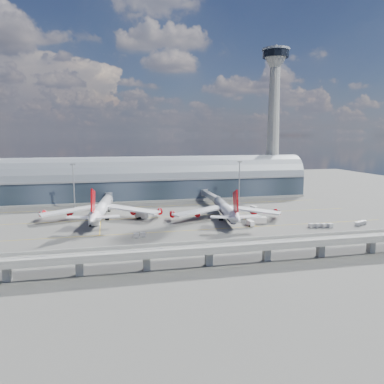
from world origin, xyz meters
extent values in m
plane|color=#474744|center=(0.00, 0.00, 0.00)|extent=(500.00, 500.00, 0.00)
cube|color=gold|center=(0.00, -10.00, 0.01)|extent=(200.00, 0.25, 0.01)
cube|color=gold|center=(0.00, 20.00, 0.01)|extent=(200.00, 0.25, 0.01)
cube|color=gold|center=(0.00, 50.00, 0.01)|extent=(200.00, 0.25, 0.01)
cube|color=gold|center=(-35.00, 30.00, 0.01)|extent=(0.25, 80.00, 0.01)
cube|color=gold|center=(35.00, 30.00, 0.01)|extent=(0.25, 80.00, 0.01)
cube|color=#212C37|center=(0.00, 78.00, 7.00)|extent=(200.00, 28.00, 14.00)
cylinder|color=gray|center=(0.00, 78.00, 14.00)|extent=(200.00, 28.00, 28.00)
cube|color=gray|center=(0.00, 64.00, 14.00)|extent=(200.00, 1.00, 1.20)
cube|color=gray|center=(0.00, 78.00, 0.60)|extent=(200.00, 30.00, 1.20)
cube|color=gray|center=(85.00, 83.00, 4.00)|extent=(18.00, 18.00, 8.00)
cone|color=gray|center=(85.00, 83.00, 45.00)|extent=(10.00, 10.00, 90.00)
cone|color=gray|center=(85.00, 83.00, 92.00)|extent=(16.00, 16.00, 8.00)
cylinder|color=black|center=(85.00, 83.00, 97.00)|extent=(18.00, 18.00, 5.00)
cylinder|color=gray|center=(85.00, 83.00, 100.00)|extent=(19.00, 19.00, 1.50)
cylinder|color=gray|center=(85.00, 83.00, 101.50)|extent=(2.40, 2.40, 3.00)
cube|color=gray|center=(0.00, -55.00, 5.50)|extent=(220.00, 8.50, 1.20)
cube|color=gray|center=(0.00, -59.00, 6.60)|extent=(220.00, 0.40, 1.20)
cube|color=gray|center=(0.00, -51.00, 6.60)|extent=(220.00, 0.40, 1.20)
cube|color=gray|center=(0.00, -56.50, 6.15)|extent=(220.00, 0.12, 0.12)
cube|color=gray|center=(0.00, -53.50, 6.15)|extent=(220.00, 0.12, 0.12)
cube|color=gray|center=(-60.00, -55.00, 2.50)|extent=(2.20, 2.20, 5.00)
cube|color=gray|center=(-40.00, -55.00, 2.50)|extent=(2.20, 2.20, 5.00)
cube|color=gray|center=(-20.00, -55.00, 2.50)|extent=(2.20, 2.20, 5.00)
cube|color=gray|center=(0.00, -55.00, 2.50)|extent=(2.20, 2.20, 5.00)
cube|color=gray|center=(20.00, -55.00, 2.50)|extent=(2.20, 2.20, 5.00)
cube|color=gray|center=(40.00, -55.00, 2.50)|extent=(2.20, 2.20, 5.00)
cube|color=gray|center=(60.00, -55.00, 2.50)|extent=(2.20, 2.20, 5.00)
cylinder|color=gray|center=(-50.00, 55.00, 12.50)|extent=(0.70, 0.70, 25.00)
cube|color=gray|center=(-50.00, 55.00, 25.20)|extent=(3.00, 0.40, 1.00)
cylinder|color=gray|center=(50.00, 55.00, 12.50)|extent=(0.70, 0.70, 25.00)
cube|color=gray|center=(50.00, 55.00, 25.20)|extent=(3.00, 0.40, 1.00)
cylinder|color=white|center=(-34.22, 22.81, 5.55)|extent=(11.65, 47.84, 5.73)
cone|color=white|center=(-30.90, 49.04, 5.55)|extent=(6.59, 7.83, 5.73)
cone|color=white|center=(-37.76, -5.19, 6.27)|extent=(7.04, 11.38, 5.73)
cube|color=#A8070C|center=(-37.42, -2.52, 13.34)|extent=(1.97, 10.70, 11.86)
cube|color=white|center=(-49.31, 22.92, 4.84)|extent=(29.54, 16.95, 2.32)
cube|color=white|center=(-19.57, 19.16, 4.84)|extent=(27.72, 22.50, 2.32)
cylinder|color=#A8070C|center=(-49.64, 24.77, 3.22)|extent=(3.41, 4.80, 2.87)
cylinder|color=#A8070C|center=(-62.86, 26.44, 3.22)|extent=(3.41, 4.80, 2.87)
cylinder|color=#A8070C|center=(-18.79, 20.86, 3.22)|extent=(3.41, 4.80, 2.87)
cylinder|color=#A8070C|center=(-5.57, 19.19, 3.22)|extent=(3.41, 4.80, 2.87)
cylinder|color=gray|center=(-32.11, 39.43, 1.34)|extent=(0.45, 0.45, 2.69)
cylinder|color=gray|center=(-37.51, 19.62, 1.34)|extent=(0.54, 0.54, 2.69)
cylinder|color=gray|center=(-31.82, 18.90, 1.34)|extent=(0.54, 0.54, 2.69)
cylinder|color=black|center=(-37.51, 19.62, 0.49)|extent=(2.12, 1.58, 1.34)
cylinder|color=black|center=(-31.82, 18.90, 0.49)|extent=(2.12, 1.58, 1.34)
cylinder|color=white|center=(26.10, 8.82, 5.21)|extent=(10.30, 43.01, 5.12)
cone|color=white|center=(29.03, 32.64, 5.21)|extent=(5.95, 7.64, 5.12)
cone|color=white|center=(22.95, -16.76, 5.92)|extent=(6.38, 11.14, 5.12)
cube|color=#A8070C|center=(23.27, -14.13, 12.63)|extent=(1.90, 10.56, 11.69)
cube|color=white|center=(12.16, 8.75, 4.50)|extent=(27.40, 16.13, 2.19)
cube|color=white|center=(39.61, 5.37, 4.50)|extent=(25.87, 21.07, 2.19)
cylinder|color=black|center=(26.10, 8.82, 3.80)|extent=(9.00, 38.57, 4.35)
cylinder|color=#A8070C|center=(11.87, 10.57, 2.91)|extent=(3.34, 4.73, 2.83)
cylinder|color=#A8070C|center=(-0.33, 12.07, 2.91)|extent=(3.34, 4.73, 2.83)
cylinder|color=#A8070C|center=(40.33, 7.07, 2.91)|extent=(3.34, 4.73, 2.83)
cylinder|color=#A8070C|center=(52.53, 5.56, 2.91)|extent=(3.34, 4.73, 2.83)
cylinder|color=gray|center=(27.94, 23.76, 1.32)|extent=(0.44, 0.44, 2.65)
cylinder|color=gray|center=(22.86, 5.66, 1.32)|extent=(0.53, 0.53, 2.65)
cylinder|color=gray|center=(28.47, 4.97, 1.32)|extent=(0.53, 0.53, 2.65)
cylinder|color=black|center=(22.86, 5.66, 0.49)|extent=(2.09, 1.55, 1.32)
cylinder|color=black|center=(28.47, 4.97, 0.49)|extent=(2.09, 1.55, 1.32)
cube|color=gray|center=(-30.72, 52.00, 5.20)|extent=(3.00, 24.00, 3.00)
cube|color=gray|center=(-30.72, 40.00, 5.20)|extent=(3.60, 3.60, 3.40)
cylinder|color=gray|center=(-30.72, 64.00, 5.20)|extent=(4.40, 4.40, 4.00)
cylinder|color=gray|center=(-30.72, 40.00, 1.70)|extent=(0.50, 0.50, 3.40)
cylinder|color=black|center=(-30.72, 40.00, 0.35)|extent=(1.40, 0.80, 0.80)
cube|color=gray|center=(29.60, 50.00, 5.20)|extent=(3.00, 28.00, 3.00)
cube|color=gray|center=(29.60, 36.00, 5.20)|extent=(3.60, 3.60, 3.40)
cylinder|color=gray|center=(29.60, 64.00, 5.20)|extent=(4.40, 4.40, 4.00)
cylinder|color=gray|center=(29.60, 36.00, 1.70)|extent=(0.50, 0.50, 3.40)
cylinder|color=black|center=(29.60, 36.00, 0.35)|extent=(1.40, 0.80, 0.80)
cube|color=silver|center=(-37.73, 8.08, 1.59)|extent=(5.24, 2.97, 2.58)
cylinder|color=black|center=(-36.16, 8.30, 0.45)|extent=(1.24, 2.58, 0.89)
cylinder|color=black|center=(-39.30, 7.85, 0.45)|extent=(1.24, 2.58, 0.89)
cube|color=silver|center=(37.19, -4.73, 1.81)|extent=(9.42, 4.54, 2.95)
cylinder|color=black|center=(40.02, -4.09, 0.51)|extent=(1.62, 2.99, 1.02)
cylinder|color=black|center=(34.36, -5.37, 0.51)|extent=(1.62, 2.99, 1.02)
cube|color=silver|center=(32.82, -7.91, 1.37)|extent=(2.26, 5.24, 2.22)
cylinder|color=black|center=(32.91, -6.27, 0.39)|extent=(2.18, 0.89, 0.77)
cylinder|color=black|center=(32.72, -9.55, 0.39)|extent=(2.18, 0.89, 0.77)
cube|color=silver|center=(47.91, 24.75, 1.43)|extent=(3.27, 4.89, 2.33)
cylinder|color=black|center=(48.33, 26.13, 0.40)|extent=(2.38, 1.42, 0.81)
cylinder|color=black|center=(47.50, 23.38, 0.40)|extent=(2.38, 1.42, 0.81)
cube|color=silver|center=(-14.84, 19.01, 1.83)|extent=(6.44, 6.92, 2.97)
cylinder|color=black|center=(-13.42, 20.68, 0.51)|extent=(2.84, 2.63, 1.03)
cylinder|color=black|center=(-16.26, 17.34, 0.51)|extent=(2.84, 2.63, 1.03)
cube|color=gray|center=(-20.28, -17.10, 0.26)|extent=(2.88, 2.27, 0.32)
cube|color=#AEAFB3|center=(-20.28, -17.10, 1.11)|extent=(2.45, 2.07, 1.59)
cube|color=gray|center=(-17.61, -16.42, 0.26)|extent=(2.88, 2.27, 0.32)
cube|color=#AEAFB3|center=(-17.61, -16.42, 1.11)|extent=(2.45, 2.07, 1.59)
cube|color=gray|center=(58.37, -17.57, 0.27)|extent=(2.96, 2.31, 0.33)
cube|color=#AEAFB3|center=(58.37, -17.57, 1.15)|extent=(2.51, 2.10, 1.65)
cube|color=gray|center=(61.15, -18.22, 0.27)|extent=(2.96, 2.31, 0.33)
cube|color=#AEAFB3|center=(61.15, -18.22, 1.15)|extent=(2.51, 2.10, 1.65)
cube|color=gray|center=(63.93, -18.86, 0.27)|extent=(2.96, 2.31, 0.33)
cube|color=#AEAFB3|center=(63.93, -18.86, 1.15)|extent=(2.51, 2.10, 1.65)
cube|color=gray|center=(66.72, -19.51, 0.27)|extent=(2.96, 2.31, 0.33)
cube|color=#AEAFB3|center=(66.72, -19.51, 1.15)|extent=(2.51, 2.10, 1.65)
cube|color=gray|center=(81.04, -19.17, 0.26)|extent=(2.97, 2.54, 0.31)
cube|color=#AEAFB3|center=(81.04, -19.17, 1.10)|extent=(2.54, 2.27, 1.57)
cube|color=gray|center=(83.53, -18.08, 0.26)|extent=(2.97, 2.54, 0.31)
cube|color=#AEAFB3|center=(83.53, -18.08, 1.10)|extent=(2.54, 2.27, 1.57)
cube|color=gray|center=(86.02, -16.99, 0.26)|extent=(2.97, 2.54, 0.31)
cube|color=#AEAFB3|center=(86.02, -16.99, 1.10)|extent=(2.54, 2.27, 1.57)
camera|label=1|loc=(-30.88, -166.66, 41.39)|focal=35.00mm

